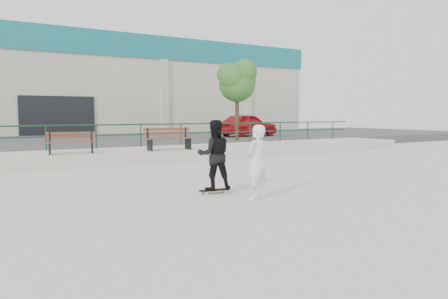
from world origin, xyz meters
TOP-DOWN VIEW (x-y plane):
  - ground at (0.00, 0.00)m, footprint 120.00×120.00m
  - ledge at (0.00, 9.50)m, footprint 30.00×3.00m
  - parking_strip at (0.00, 18.00)m, footprint 60.00×14.00m
  - railing at (-0.00, 10.80)m, footprint 28.00×0.06m
  - commercial_building at (-0.00, 31.99)m, footprint 44.20×16.33m
  - bench_left at (-2.45, 8.90)m, footprint 1.85×0.87m
  - bench_right at (1.34, 8.55)m, footprint 2.02×0.73m
  - tree at (7.34, 12.52)m, footprint 2.51×2.23m
  - red_car at (10.35, 15.92)m, footprint 4.59×2.33m
  - skateboard at (-0.66, 1.45)m, footprint 0.80×0.28m
  - standing_skater at (-0.66, 1.45)m, footprint 1.01×0.90m
  - seated_skater at (-0.20, 0.31)m, footprint 0.73×0.60m

SIDE VIEW (x-z plane):
  - ground at x=0.00m, z-range 0.00..0.00m
  - skateboard at x=-0.66m, z-range 0.03..0.12m
  - ledge at x=0.00m, z-range 0.00..0.50m
  - parking_strip at x=0.00m, z-range 0.00..0.50m
  - seated_skater at x=-0.20m, z-range 0.00..1.73m
  - bench_left at x=-2.45m, z-range 0.50..1.32m
  - bench_right at x=1.34m, z-range 0.50..1.41m
  - standing_skater at x=-0.66m, z-range 0.09..1.83m
  - railing at x=0.00m, z-range 0.73..1.76m
  - red_car at x=10.35m, z-range 0.50..2.00m
  - tree at x=7.34m, z-range 1.61..6.07m
  - commercial_building at x=0.00m, z-range 0.58..8.58m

